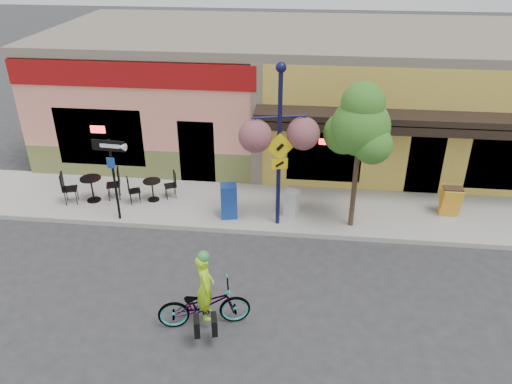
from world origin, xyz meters
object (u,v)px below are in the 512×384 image
one_way_sign (115,180)px  street_tree (357,158)px  building (294,89)px  newspaper_box_grey (291,203)px  bicycle (204,305)px  lamp_post (279,149)px  newspaper_box_blue (229,201)px  cyclist_rider (206,296)px

one_way_sign → street_tree: street_tree is taller
building → street_tree: 6.69m
newspaper_box_grey → bicycle: bearing=-92.0°
lamp_post → one_way_sign: (-4.69, -0.27, -1.10)m
bicycle → newspaper_box_grey: bearing=-33.8°
lamp_post → newspaper_box_grey: lamp_post is taller
lamp_post → newspaper_box_blue: 2.36m
building → one_way_sign: size_ratio=7.20×
newspaper_box_blue → newspaper_box_grey: bearing=-2.6°
newspaper_box_grey → building: bearing=110.1°
cyclist_rider → one_way_sign: (-3.43, 3.95, 0.62)m
cyclist_rider → building: bearing=-21.5°
one_way_sign → newspaper_box_blue: 3.34m
building → street_tree: (2.01, -6.38, 0.04)m
building → street_tree: building is taller
cyclist_rider → newspaper_box_grey: cyclist_rider is taller
newspaper_box_blue → street_tree: 3.94m
cyclist_rider → newspaper_box_grey: 5.02m
building → newspaper_box_grey: bearing=-87.5°
cyclist_rider → bicycle: bearing=75.8°
newspaper_box_grey → newspaper_box_blue: bearing=-152.9°
one_way_sign → newspaper_box_blue: bearing=12.6°
newspaper_box_blue → street_tree: street_tree is taller
building → newspaper_box_grey: size_ratio=22.36×
street_tree → bicycle: bearing=-128.3°
newspaper_box_grey → street_tree: size_ratio=0.19×
bicycle → newspaper_box_grey: 5.03m
bicycle → one_way_sign: one_way_sign is taller
bicycle → lamp_post: 4.84m
one_way_sign → building: bearing=58.9°
building → bicycle: bearing=-97.6°
one_way_sign → street_tree: 6.89m
building → cyclist_rider: building is taller
cyclist_rider → street_tree: bearing=-52.1°
newspaper_box_grey → cyclist_rider: bearing=-91.4°
bicycle → building: bearing=-21.8°
building → bicycle: 10.96m
building → newspaper_box_blue: 6.69m
street_tree → newspaper_box_grey: bearing=167.7°
cyclist_rider → lamp_post: lamp_post is taller
newspaper_box_blue → building: bearing=63.8°
bicycle → one_way_sign: bearing=26.3°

